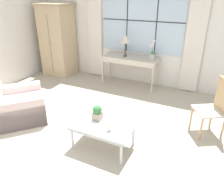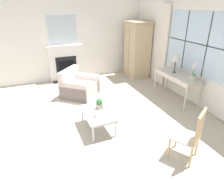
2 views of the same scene
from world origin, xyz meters
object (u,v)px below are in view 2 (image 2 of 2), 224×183
at_px(pillar_candle, 96,115).
at_px(armoire, 137,50).
at_px(armchair_upholstered, 79,87).
at_px(coffee_table, 98,114).
at_px(table_lamp, 176,57).
at_px(potted_orchid, 193,74).
at_px(potted_plant_small, 100,103).
at_px(fireplace, 65,60).
at_px(side_chair_wooden, 192,133).
at_px(console_table, 177,77).

bearing_deg(pillar_candle, armoire, 138.70).
xyz_separation_m(armchair_upholstered, pillar_candle, (2.03, -0.15, 0.20)).
distance_m(armoire, coffee_table, 3.76).
height_order(table_lamp, potted_orchid, table_lamp).
bearing_deg(potted_plant_small, fireplace, -177.67).
bearing_deg(table_lamp, potted_plant_small, -76.95).
distance_m(coffee_table, potted_plant_small, 0.24).
distance_m(table_lamp, pillar_candle, 2.86).
bearing_deg(coffee_table, table_lamp, 105.69).
bearing_deg(potted_orchid, side_chair_wooden, -41.77).
xyz_separation_m(armchair_upholstered, coffee_table, (1.87, -0.05, 0.10)).
distance_m(console_table, potted_orchid, 0.61).
relative_size(armoire, potted_plant_small, 8.02).
bearing_deg(armchair_upholstered, armoire, 110.27).
xyz_separation_m(armoire, table_lamp, (2.05, 0.05, 0.20)).
xyz_separation_m(fireplace, armchair_upholstered, (1.47, 0.09, -0.47)).
bearing_deg(side_chair_wooden, console_table, 146.76).
bearing_deg(potted_plant_small, armoire, 137.70).
xyz_separation_m(console_table, pillar_candle, (0.74, -2.63, -0.21)).
bearing_deg(armchair_upholstered, console_table, 62.51).
xyz_separation_m(armoire, coffee_table, (2.76, -2.48, -0.62)).
xyz_separation_m(console_table, side_chair_wooden, (2.08, -1.36, -0.13)).
height_order(armchair_upholstered, potted_plant_small, armchair_upholstered).
height_order(armoire, potted_orchid, armoire).
height_order(potted_orchid, coffee_table, potted_orchid).
bearing_deg(armchair_upholstered, fireplace, -176.66).
xyz_separation_m(potted_orchid, side_chair_wooden, (1.53, -1.36, -0.38)).
bearing_deg(armchair_upholstered, side_chair_wooden, 18.40).
relative_size(armoire, table_lamp, 3.55).
bearing_deg(console_table, potted_plant_small, -80.03).
relative_size(table_lamp, armchair_upholstered, 0.43).
relative_size(fireplace, potted_plant_small, 9.11).
bearing_deg(potted_orchid, table_lamp, -179.47).
distance_m(armchair_upholstered, pillar_candle, 2.05).
xyz_separation_m(fireplace, pillar_candle, (3.51, -0.06, -0.27)).
xyz_separation_m(coffee_table, potted_plant_small, (-0.15, 0.10, 0.17)).
relative_size(potted_orchid, pillar_candle, 3.92).
relative_size(potted_orchid, armchair_upholstered, 0.38).
bearing_deg(fireplace, pillar_candle, -0.97).
relative_size(fireplace, console_table, 1.57).
bearing_deg(armoire, side_chair_wooden, -16.99).
bearing_deg(side_chair_wooden, armoire, 163.01).
relative_size(fireplace, armchair_upholstered, 1.75).
distance_m(potted_orchid, pillar_candle, 2.68).
bearing_deg(fireplace, side_chair_wooden, 13.99).
xyz_separation_m(table_lamp, potted_orchid, (0.69, 0.01, -0.26)).
distance_m(fireplace, armchair_upholstered, 1.55).
distance_m(table_lamp, armchair_upholstered, 2.89).
height_order(console_table, potted_plant_small, console_table).
bearing_deg(fireplace, potted_plant_small, 2.33).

